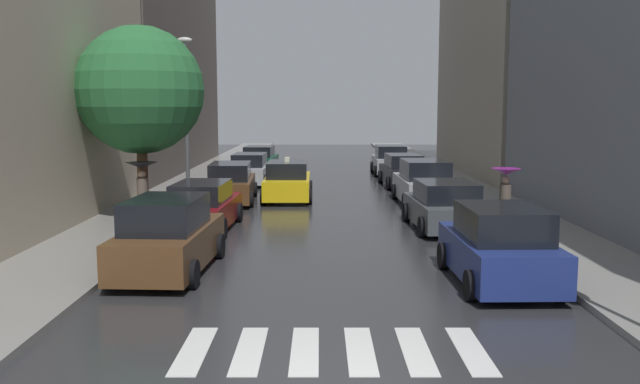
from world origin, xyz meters
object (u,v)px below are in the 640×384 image
(parked_car_left_fourth, at_px, (253,170))
(parked_car_right_third, at_px, (427,184))
(parked_car_right_second, at_px, (448,207))
(parked_car_left_fifth, at_px, (263,160))
(parked_car_right_fourth, at_px, (406,171))
(parked_car_right_fifth, at_px, (394,161))
(parked_car_left_nearest, at_px, (172,237))
(pedestrian_by_kerb, at_px, (509,186))
(parked_car_left_second, at_px, (206,207))
(street_tree_left, at_px, (144,90))
(lamp_post_left, at_px, (190,106))
(parked_car_left_third, at_px, (234,184))
(parked_car_right_nearest, at_px, (503,248))
(pedestrian_near_tree, at_px, (146,178))
(taxi_midroad, at_px, (291,182))

(parked_car_left_fourth, relative_size, parked_car_right_third, 0.92)
(parked_car_right_second, bearing_deg, parked_car_left_fifth, 19.15)
(parked_car_right_second, xyz_separation_m, parked_car_right_third, (0.16, 5.45, 0.10))
(parked_car_right_third, height_order, parked_car_right_fourth, parked_car_right_third)
(parked_car_right_fifth, bearing_deg, parked_car_right_second, 179.81)
(parked_car_left_nearest, distance_m, pedestrian_by_kerb, 10.80)
(parked_car_left_fourth, distance_m, parked_car_right_fifth, 8.94)
(parked_car_left_second, relative_size, street_tree_left, 0.72)
(parked_car_left_fourth, bearing_deg, lamp_post_left, 166.02)
(parked_car_left_third, bearing_deg, parked_car_left_fourth, -3.88)
(parked_car_right_second, relative_size, pedestrian_by_kerb, 2.34)
(parked_car_right_nearest, xyz_separation_m, pedestrian_by_kerb, (1.83, 6.28, 0.65))
(pedestrian_near_tree, bearing_deg, parked_car_left_nearest, 55.05)
(parked_car_right_nearest, height_order, parked_car_right_fourth, parked_car_right_nearest)
(parked_car_right_nearest, bearing_deg, parked_car_left_nearest, 80.85)
(parked_car_left_nearest, distance_m, parked_car_left_fifth, 24.70)
(parked_car_left_nearest, bearing_deg, street_tree_left, 21.66)
(parked_car_right_nearest, height_order, street_tree_left, street_tree_left)
(parked_car_right_second, relative_size, parked_car_right_fourth, 0.99)
(parked_car_left_nearest, height_order, parked_car_left_fifth, parked_car_left_nearest)
(parked_car_left_nearest, xyz_separation_m, lamp_post_left, (-1.74, 11.40, 3.07))
(lamp_post_left, bearing_deg, pedestrian_by_kerb, -28.88)
(pedestrian_near_tree, bearing_deg, street_tree_left, -131.63)
(parked_car_left_third, xyz_separation_m, lamp_post_left, (-1.68, -0.39, 3.15))
(parked_car_right_nearest, distance_m, parked_car_right_fourth, 18.19)
(street_tree_left, bearing_deg, parked_car_right_fourth, 44.99)
(parked_car_right_second, height_order, pedestrian_near_tree, pedestrian_near_tree)
(parked_car_right_fifth, xyz_separation_m, pedestrian_by_kerb, (1.78, -17.66, 0.68))
(parked_car_right_second, distance_m, pedestrian_near_tree, 9.90)
(parked_car_right_fourth, bearing_deg, parked_car_right_fifth, -2.56)
(parked_car_right_nearest, bearing_deg, pedestrian_by_kerb, -17.54)
(parked_car_left_second, xyz_separation_m, parked_car_right_fifth, (7.77, 17.43, 0.05))
(pedestrian_by_kerb, relative_size, street_tree_left, 0.29)
(parked_car_left_third, distance_m, street_tree_left, 6.44)
(parked_car_right_third, relative_size, pedestrian_by_kerb, 2.53)
(parked_car_left_second, bearing_deg, parked_car_right_third, -52.16)
(parked_car_right_second, relative_size, parked_car_right_third, 0.92)
(parked_car_left_fifth, bearing_deg, parked_car_right_second, -155.61)
(parked_car_left_fourth, relative_size, street_tree_left, 0.67)
(parked_car_left_third, height_order, parked_car_left_fifth, parked_car_left_third)
(parked_car_left_nearest, distance_m, parked_car_right_fourth, 18.78)
(parked_car_left_nearest, xyz_separation_m, taxi_midroad, (2.23, 12.56, -0.08))
(pedestrian_near_tree, height_order, pedestrian_by_kerb, pedestrian_near_tree)
(parked_car_right_nearest, relative_size, parked_car_right_fourth, 0.95)
(parked_car_left_second, bearing_deg, parked_car_left_third, 1.77)
(parked_car_left_third, height_order, parked_car_right_third, parked_car_right_third)
(parked_car_right_second, xyz_separation_m, pedestrian_by_kerb, (1.82, -0.41, 0.73))
(parked_car_right_nearest, xyz_separation_m, parked_car_right_second, (0.01, 6.70, -0.08))
(parked_car_left_fourth, bearing_deg, parked_car_left_fifth, 1.92)
(parked_car_left_nearest, xyz_separation_m, parked_car_right_second, (7.60, 5.65, -0.10))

